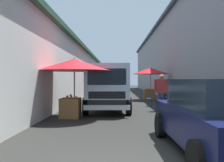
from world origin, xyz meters
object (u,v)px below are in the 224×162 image
at_px(fruit_stall_mid_lane, 150,74).
at_px(plastic_stool, 150,100).
at_px(fruit_stall_far_left, 74,70).
at_px(delivery_truck, 108,89).
at_px(fruit_stall_near_left, 109,78).
at_px(vendor_by_crates, 161,90).
at_px(parked_scooter, 167,98).
at_px(hatchback_car, 219,116).

xyz_separation_m(fruit_stall_mid_lane, plastic_stool, (-4.10, 0.62, -1.54)).
xyz_separation_m(fruit_stall_far_left, plastic_stool, (4.02, -3.39, -1.49)).
bearing_deg(fruit_stall_mid_lane, delivery_truck, 157.16).
relative_size(fruit_stall_mid_lane, fruit_stall_far_left, 0.93).
height_order(fruit_stall_mid_lane, fruit_stall_near_left, fruit_stall_mid_lane).
xyz_separation_m(fruit_stall_mid_lane, fruit_stall_far_left, (-8.11, 4.01, -0.05)).
relative_size(vendor_by_crates, parked_scooter, 1.00).
xyz_separation_m(delivery_truck, plastic_stool, (2.55, -2.18, -0.71)).
distance_m(fruit_stall_far_left, fruit_stall_near_left, 8.44).
relative_size(fruit_stall_near_left, parked_scooter, 1.35).
height_order(delivery_truck, plastic_stool, delivery_truck).
distance_m(parked_scooter, plastic_stool, 0.95).
bearing_deg(hatchback_car, fruit_stall_mid_lane, -1.87).
bearing_deg(hatchback_car, plastic_stool, 1.48).
bearing_deg(fruit_stall_near_left, vendor_by_crates, -156.88).
relative_size(hatchback_car, plastic_stool, 9.06).
xyz_separation_m(fruit_stall_near_left, delivery_truck, (-6.90, -0.19, -0.53)).
xyz_separation_m(fruit_stall_near_left, parked_scooter, (-4.41, -3.31, -1.12)).
bearing_deg(hatchback_car, parked_scooter, -4.99).
bearing_deg(hatchback_car, fruit_stall_near_left, 11.51).
distance_m(fruit_stall_mid_lane, fruit_stall_far_left, 9.05).
bearing_deg(vendor_by_crates, delivery_truck, 105.10).
bearing_deg(fruit_stall_far_left, hatchback_car, -140.15).
relative_size(hatchback_car, parked_scooter, 2.33).
distance_m(fruit_stall_near_left, delivery_truck, 6.93).
xyz_separation_m(fruit_stall_far_left, vendor_by_crates, (2.14, -3.68, -0.83)).
height_order(vendor_by_crates, plastic_stool, vendor_by_crates).
bearing_deg(vendor_by_crates, parked_scooter, -19.40).
height_order(fruit_stall_far_left, delivery_truck, fruit_stall_far_left).
height_order(fruit_stall_far_left, vendor_by_crates, fruit_stall_far_left).
bearing_deg(fruit_stall_mid_lane, vendor_by_crates, 176.86).
distance_m(vendor_by_crates, plastic_stool, 2.01).
height_order(fruit_stall_near_left, parked_scooter, fruit_stall_near_left).
height_order(delivery_truck, vendor_by_crates, delivery_truck).
relative_size(fruit_stall_near_left, plastic_stool, 5.24).
height_order(fruit_stall_far_left, hatchback_car, fruit_stall_far_left).
xyz_separation_m(delivery_truck, vendor_by_crates, (0.67, -2.47, -0.06)).
height_order(fruit_stall_near_left, delivery_truck, fruit_stall_near_left).
xyz_separation_m(fruit_stall_mid_lane, vendor_by_crates, (-5.98, 0.33, -0.88)).
distance_m(hatchback_car, parked_scooter, 8.32).
bearing_deg(parked_scooter, delivery_truck, 128.69).
xyz_separation_m(fruit_stall_far_left, parked_scooter, (3.96, -4.32, -1.37)).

